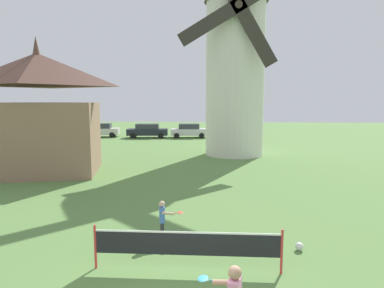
{
  "coord_description": "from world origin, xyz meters",
  "views": [
    {
      "loc": [
        0.66,
        -5.54,
        4.08
      ],
      "look_at": [
        0.07,
        4.04,
        2.84
      ],
      "focal_mm": 31.19,
      "sensor_mm": 36.0,
      "label": 1
    }
  ],
  "objects_px": {
    "parked_car_silver": "(189,130)",
    "stray_ball": "(299,247)",
    "parked_car_black": "(147,131)",
    "parked_car_mustard": "(238,131)",
    "chapel": "(40,116)",
    "tennis_net": "(187,244)",
    "windmill": "(235,62)",
    "player_far": "(163,218)",
    "parked_car_cream": "(101,130)"
  },
  "relations": [
    {
      "from": "tennis_net",
      "to": "player_far",
      "type": "relative_size",
      "value": 3.88
    },
    {
      "from": "parked_car_black",
      "to": "chapel",
      "type": "distance_m",
      "value": 19.07
    },
    {
      "from": "stray_ball",
      "to": "chapel",
      "type": "height_order",
      "value": "chapel"
    },
    {
      "from": "stray_ball",
      "to": "chapel",
      "type": "bearing_deg",
      "value": 142.52
    },
    {
      "from": "parked_car_mustard",
      "to": "chapel",
      "type": "distance_m",
      "value": 23.23
    },
    {
      "from": "tennis_net",
      "to": "parked_car_silver",
      "type": "distance_m",
      "value": 29.77
    },
    {
      "from": "windmill",
      "to": "parked_car_black",
      "type": "xyz_separation_m",
      "value": [
        -8.92,
        11.44,
        -6.18
      ]
    },
    {
      "from": "player_far",
      "to": "parked_car_silver",
      "type": "xyz_separation_m",
      "value": [
        -1.19,
        27.88,
        0.14
      ]
    },
    {
      "from": "player_far",
      "to": "parked_car_mustard",
      "type": "xyz_separation_m",
      "value": [
        4.34,
        28.12,
        0.14
      ]
    },
    {
      "from": "stray_ball",
      "to": "parked_car_silver",
      "type": "relative_size",
      "value": 0.05
    },
    {
      "from": "windmill",
      "to": "parked_car_black",
      "type": "distance_m",
      "value": 15.77
    },
    {
      "from": "tennis_net",
      "to": "parked_car_mustard",
      "type": "xyz_separation_m",
      "value": [
        3.49,
        29.94,
        0.13
      ]
    },
    {
      "from": "windmill",
      "to": "tennis_net",
      "type": "xyz_separation_m",
      "value": [
        -2.25,
        -17.86,
        -6.31
      ]
    },
    {
      "from": "tennis_net",
      "to": "parked_car_cream",
      "type": "xyz_separation_m",
      "value": [
        -12.2,
        29.81,
        0.13
      ]
    },
    {
      "from": "windmill",
      "to": "parked_car_cream",
      "type": "distance_m",
      "value": 19.74
    },
    {
      "from": "player_far",
      "to": "chapel",
      "type": "distance_m",
      "value": 12.25
    },
    {
      "from": "stray_ball",
      "to": "player_far",
      "type": "bearing_deg",
      "value": 172.29
    },
    {
      "from": "player_far",
      "to": "chapel",
      "type": "xyz_separation_m",
      "value": [
        -8.2,
        8.72,
        2.61
      ]
    },
    {
      "from": "parked_car_silver",
      "to": "stray_ball",
      "type": "bearing_deg",
      "value": -79.93
    },
    {
      "from": "parked_car_black",
      "to": "chapel",
      "type": "relative_size",
      "value": 0.61
    },
    {
      "from": "windmill",
      "to": "tennis_net",
      "type": "distance_m",
      "value": 19.08
    },
    {
      "from": "parked_car_cream",
      "to": "parked_car_black",
      "type": "xyz_separation_m",
      "value": [
        5.52,
        -0.51,
        0.0
      ]
    },
    {
      "from": "stray_ball",
      "to": "parked_car_silver",
      "type": "xyz_separation_m",
      "value": [
        -5.04,
        28.4,
        0.7
      ]
    },
    {
      "from": "stray_ball",
      "to": "parked_car_mustard",
      "type": "relative_size",
      "value": 0.05
    },
    {
      "from": "parked_car_black",
      "to": "parked_car_mustard",
      "type": "relative_size",
      "value": 1.04
    },
    {
      "from": "parked_car_silver",
      "to": "parked_car_mustard",
      "type": "xyz_separation_m",
      "value": [
        5.53,
        0.24,
        0.0
      ]
    },
    {
      "from": "windmill",
      "to": "parked_car_silver",
      "type": "relative_size",
      "value": 3.41
    },
    {
      "from": "tennis_net",
      "to": "player_far",
      "type": "distance_m",
      "value": 2.01
    },
    {
      "from": "stray_ball",
      "to": "windmill",
      "type": "bearing_deg",
      "value": 92.6
    },
    {
      "from": "player_far",
      "to": "stray_ball",
      "type": "height_order",
      "value": "player_far"
    },
    {
      "from": "parked_car_silver",
      "to": "tennis_net",
      "type": "bearing_deg",
      "value": -86.06
    },
    {
      "from": "windmill",
      "to": "player_far",
      "type": "relative_size",
      "value": 12.27
    },
    {
      "from": "player_far",
      "to": "chapel",
      "type": "bearing_deg",
      "value": 133.24
    },
    {
      "from": "parked_car_mustard",
      "to": "tennis_net",
      "type": "bearing_deg",
      "value": -96.64
    },
    {
      "from": "stray_ball",
      "to": "parked_car_mustard",
      "type": "distance_m",
      "value": 28.65
    },
    {
      "from": "parked_car_mustard",
      "to": "parked_car_black",
      "type": "bearing_deg",
      "value": -176.43
    },
    {
      "from": "player_far",
      "to": "parked_car_mustard",
      "type": "bearing_deg",
      "value": 81.23
    },
    {
      "from": "tennis_net",
      "to": "stray_ball",
      "type": "relative_size",
      "value": 20.25
    },
    {
      "from": "parked_car_cream",
      "to": "chapel",
      "type": "bearing_deg",
      "value": -80.72
    },
    {
      "from": "parked_car_black",
      "to": "chapel",
      "type": "height_order",
      "value": "chapel"
    },
    {
      "from": "tennis_net",
      "to": "parked_car_cream",
      "type": "bearing_deg",
      "value": 112.26
    },
    {
      "from": "parked_car_silver",
      "to": "chapel",
      "type": "distance_m",
      "value": 20.55
    },
    {
      "from": "player_far",
      "to": "stray_ball",
      "type": "relative_size",
      "value": 5.22
    },
    {
      "from": "chapel",
      "to": "tennis_net",
      "type": "bearing_deg",
      "value": -49.34
    },
    {
      "from": "parked_car_mustard",
      "to": "parked_car_silver",
      "type": "bearing_deg",
      "value": -177.57
    },
    {
      "from": "parked_car_mustard",
      "to": "player_far",
      "type": "bearing_deg",
      "value": -98.77
    },
    {
      "from": "parked_car_cream",
      "to": "tennis_net",
      "type": "bearing_deg",
      "value": -67.74
    },
    {
      "from": "windmill",
      "to": "parked_car_silver",
      "type": "bearing_deg",
      "value": 109.92
    },
    {
      "from": "chapel",
      "to": "windmill",
      "type": "bearing_deg",
      "value": 32.94
    },
    {
      "from": "parked_car_mustard",
      "to": "chapel",
      "type": "bearing_deg",
      "value": -122.88
    }
  ]
}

